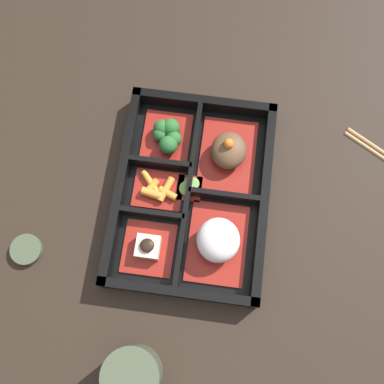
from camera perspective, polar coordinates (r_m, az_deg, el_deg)
The scene contains 11 objects.
ground_plane at distance 0.74m, azimuth 0.00°, elevation -0.54°, with size 3.00×3.00×0.00m, color black.
bento_base at distance 0.74m, azimuth 0.00°, elevation -0.43°, with size 0.33×0.24×0.01m.
bento_rim at distance 0.73m, azimuth -0.23°, elevation -0.09°, with size 0.33×0.24×0.04m.
bowl_stew at distance 0.74m, azimuth 4.64°, elevation 5.12°, with size 0.13×0.09×0.06m.
bowl_rice at distance 0.69m, azimuth 3.32°, elevation -6.20°, with size 0.13×0.09×0.06m.
bowl_greens at distance 0.75m, azimuth -3.17°, elevation 7.19°, with size 0.09×0.08×0.04m.
bowl_carrots at distance 0.73m, azimuth -4.39°, elevation 0.20°, with size 0.07×0.08×0.02m.
bowl_tofu at distance 0.71m, azimuth -5.57°, elevation -7.03°, with size 0.09×0.08×0.03m.
bowl_pickles at distance 0.73m, azimuth -0.32°, elevation 0.63°, with size 0.04×0.04×0.01m.
tea_cup at distance 0.69m, azimuth -7.56°, elevation -22.02°, with size 0.08×0.08×0.07m.
sauce_dish at distance 0.77m, azimuth -20.28°, elevation -6.88°, with size 0.05×0.05×0.01m.
Camera 1 is at (0.20, 0.03, 0.72)m, focal length 42.00 mm.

